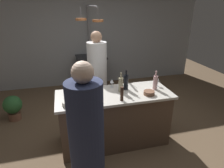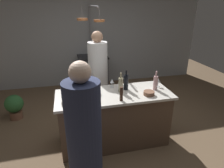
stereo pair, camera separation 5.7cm
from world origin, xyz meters
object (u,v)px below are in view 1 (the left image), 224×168
(stove_range, at_px, (92,72))
(mixing_bowl_wooden, at_px, (149,93))
(pepper_mill, at_px, (122,94))
(wine_bottle_amber, at_px, (76,94))
(wine_bottle_white, at_px, (121,85))
(wine_bottle_dark, at_px, (126,82))
(wine_bottle_rose, at_px, (155,82))
(wine_glass_near_right_guest, at_px, (158,80))
(guest_left, at_px, (87,146))
(wine_glass_near_left_guest, at_px, (112,81))
(bar_stool_left, at_px, (88,153))
(chef, at_px, (98,80))
(mixing_bowl_blue, at_px, (94,92))
(potted_plant, at_px, (13,106))
(mixing_bowl_ceramic, at_px, (69,103))
(wine_bottle_green, at_px, (79,86))

(stove_range, distance_m, mixing_bowl_wooden, 2.71)
(pepper_mill, relative_size, mixing_bowl_wooden, 1.25)
(wine_bottle_amber, distance_m, wine_bottle_white, 0.72)
(wine_bottle_dark, xyz_separation_m, wine_bottle_white, (-0.11, -0.07, -0.01))
(stove_range, xyz_separation_m, wine_bottle_rose, (0.69, -2.45, 0.57))
(wine_bottle_amber, bearing_deg, wine_glass_near_right_guest, 8.75)
(guest_left, bearing_deg, wine_glass_near_left_guest, 64.67)
(bar_stool_left, relative_size, wine_bottle_amber, 2.38)
(chef, relative_size, mixing_bowl_blue, 9.56)
(potted_plant, height_order, mixing_bowl_wooden, mixing_bowl_wooden)
(bar_stool_left, xyz_separation_m, mixing_bowl_blue, (0.22, 0.68, 0.56))
(wine_bottle_amber, xyz_separation_m, wine_bottle_white, (0.70, 0.15, 0.02))
(mixing_bowl_ceramic, bearing_deg, pepper_mill, -2.94)
(stove_range, xyz_separation_m, mixing_bowl_wooden, (0.51, -2.62, 0.48))
(bar_stool_left, distance_m, wine_bottle_amber, 0.82)
(wine_bottle_white, bearing_deg, wine_bottle_green, 172.01)
(guest_left, distance_m, mixing_bowl_blue, 1.09)
(guest_left, bearing_deg, potted_plant, 119.84)
(potted_plant, relative_size, wine_bottle_green, 1.65)
(wine_bottle_rose, bearing_deg, wine_bottle_green, 173.99)
(chef, distance_m, pepper_mill, 1.16)
(wine_bottle_rose, bearing_deg, wine_bottle_amber, -175.12)
(wine_bottle_amber, xyz_separation_m, mixing_bowl_ceramic, (-0.11, -0.11, -0.07))
(wine_glass_near_right_guest, xyz_separation_m, mixing_bowl_ceramic, (-1.49, -0.32, -0.07))
(bar_stool_left, height_order, wine_bottle_amber, wine_bottle_amber)
(wine_bottle_dark, distance_m, wine_bottle_white, 0.13)
(bar_stool_left, xyz_separation_m, wine_bottle_green, (-0.01, 0.75, 0.65))
(guest_left, xyz_separation_m, mixing_bowl_wooden, (1.07, 0.82, 0.13))
(guest_left, bearing_deg, wine_bottle_white, 56.60)
(mixing_bowl_wooden, bearing_deg, chef, 120.14)
(wine_bottle_dark, xyz_separation_m, mixing_bowl_blue, (-0.53, -0.05, -0.09))
(wine_bottle_green, relative_size, wine_glass_near_right_guest, 2.16)
(guest_left, xyz_separation_m, wine_bottle_amber, (-0.03, 0.88, 0.21))
(potted_plant, xyz_separation_m, wine_bottle_amber, (1.20, -1.26, 0.71))
(bar_stool_left, height_order, mixing_bowl_wooden, mixing_bowl_wooden)
(wine_glass_near_right_guest, height_order, wine_glass_near_left_guest, same)
(wine_bottle_green, xyz_separation_m, wine_bottle_rose, (1.22, -0.13, -0.00))
(chef, xyz_separation_m, pepper_mill, (0.15, -1.13, 0.19))
(guest_left, bearing_deg, mixing_bowl_ceramic, 100.28)
(stove_range, relative_size, potted_plant, 1.71)
(chef, bearing_deg, wine_bottle_amber, -116.05)
(wine_glass_near_left_guest, xyz_separation_m, mixing_bowl_wooden, (0.48, -0.42, -0.07))
(wine_bottle_dark, relative_size, wine_bottle_white, 1.04)
(pepper_mill, relative_size, mixing_bowl_blue, 1.15)
(wine_bottle_amber, height_order, wine_bottle_white, wine_bottle_white)
(guest_left, distance_m, mixing_bowl_wooden, 1.35)
(mixing_bowl_wooden, relative_size, mixing_bowl_blue, 0.92)
(mixing_bowl_ceramic, bearing_deg, wine_bottle_rose, 8.79)
(chef, bearing_deg, stove_range, 86.13)
(guest_left, xyz_separation_m, wine_bottle_dark, (0.79, 1.10, 0.23))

